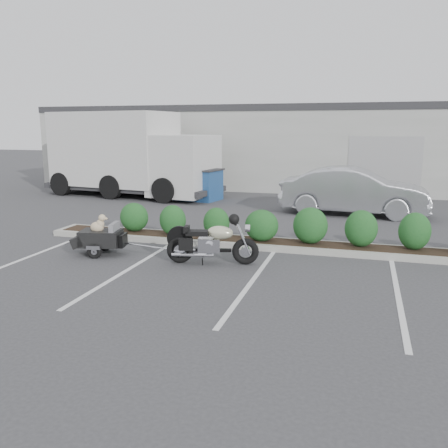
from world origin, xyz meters
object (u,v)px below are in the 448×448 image
(sedan, at_px, (354,191))
(delivery_truck, at_px, (131,156))
(dumpster, at_px, (197,184))
(pet_trailer, at_px, (100,237))
(motorcycle, at_px, (212,243))

(sedan, relative_size, delivery_truck, 0.60)
(sedan, distance_m, dumpster, 6.59)
(pet_trailer, height_order, delivery_truck, delivery_truck)
(motorcycle, xyz_separation_m, sedan, (2.83, 7.14, 0.34))
(pet_trailer, distance_m, dumpster, 8.89)
(motorcycle, xyz_separation_m, delivery_truck, (-6.67, 9.21, 1.27))
(delivery_truck, bearing_deg, pet_trailer, -58.95)
(motorcycle, relative_size, sedan, 0.41)
(sedan, distance_m, delivery_truck, 9.77)
(pet_trailer, bearing_deg, sedan, 40.00)
(sedan, bearing_deg, dumpster, 78.33)
(motorcycle, height_order, pet_trailer, motorcycle)
(sedan, relative_size, dumpster, 2.26)
(delivery_truck, bearing_deg, dumpster, 1.91)
(motorcycle, bearing_deg, pet_trailer, 167.94)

